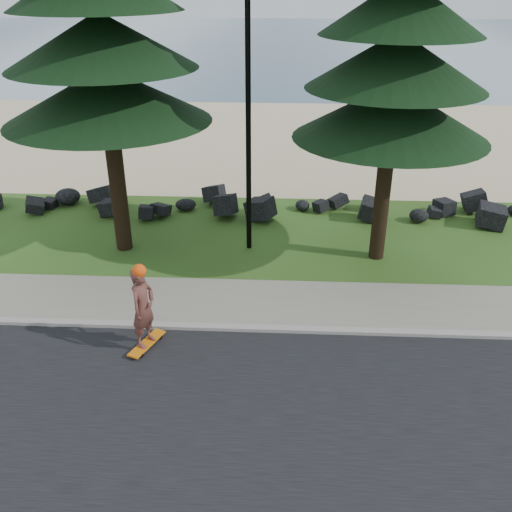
# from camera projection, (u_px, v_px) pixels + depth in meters

# --- Properties ---
(ground) EXTENTS (160.00, 160.00, 0.00)m
(ground) POSITION_uv_depth(u_px,v_px,m) (241.00, 308.00, 13.25)
(ground) COLOR #314C18
(ground) RESTS_ON ground
(road) EXTENTS (160.00, 7.00, 0.02)m
(road) POSITION_uv_depth(u_px,v_px,m) (220.00, 456.00, 9.24)
(road) COLOR black
(road) RESTS_ON ground
(kerb) EXTENTS (160.00, 0.20, 0.10)m
(kerb) POSITION_uv_depth(u_px,v_px,m) (238.00, 328.00, 12.42)
(kerb) COLOR #A29A92
(kerb) RESTS_ON ground
(sidewalk) EXTENTS (160.00, 2.00, 0.08)m
(sidewalk) POSITION_uv_depth(u_px,v_px,m) (241.00, 302.00, 13.41)
(sidewalk) COLOR gray
(sidewalk) RESTS_ON ground
(beach_sand) EXTENTS (160.00, 15.00, 0.01)m
(beach_sand) POSITION_uv_depth(u_px,v_px,m) (264.00, 138.00, 26.13)
(beach_sand) COLOR #D0C48A
(beach_sand) RESTS_ON ground
(ocean) EXTENTS (160.00, 58.00, 0.01)m
(ocean) POSITION_uv_depth(u_px,v_px,m) (278.00, 42.00, 58.57)
(ocean) COLOR #3C5C74
(ocean) RESTS_ON ground
(seawall_boulders) EXTENTS (60.00, 2.40, 1.10)m
(seawall_boulders) POSITION_uv_depth(u_px,v_px,m) (254.00, 214.00, 18.22)
(seawall_boulders) COLOR black
(seawall_boulders) RESTS_ON ground
(lamp_post) EXTENTS (0.25, 0.14, 8.14)m
(lamp_post) POSITION_uv_depth(u_px,v_px,m) (248.00, 99.00, 14.20)
(lamp_post) COLOR black
(lamp_post) RESTS_ON ground
(skateboarder) EXTENTS (0.62, 1.06, 1.93)m
(skateboarder) POSITION_uv_depth(u_px,v_px,m) (143.00, 308.00, 11.44)
(skateboarder) COLOR orange
(skateboarder) RESTS_ON ground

